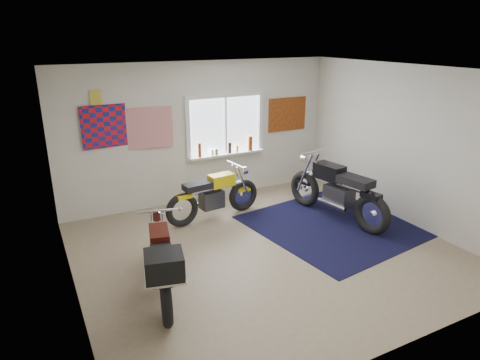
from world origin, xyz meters
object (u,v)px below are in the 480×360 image
navy_rug (333,225)px  yellow_triumph (213,196)px  maroon_tourer (162,264)px  black_chrome_bike (337,192)px

navy_rug → yellow_triumph: (-1.71, 1.25, 0.41)m
navy_rug → maroon_tourer: maroon_tourer is taller
black_chrome_bike → navy_rug: bearing=124.4°
navy_rug → black_chrome_bike: black_chrome_bike is taller
black_chrome_bike → maroon_tourer: size_ratio=1.18×
navy_rug → yellow_triumph: bearing=143.7°
yellow_triumph → maroon_tourer: 2.55m
black_chrome_bike → maroon_tourer: 3.64m
navy_rug → yellow_triumph: yellow_triumph is taller
yellow_triumph → black_chrome_bike: black_chrome_bike is taller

